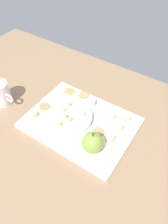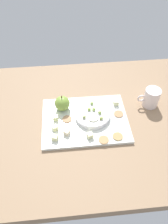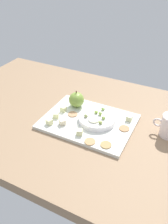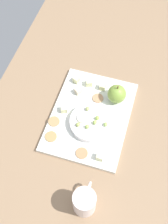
{
  "view_description": "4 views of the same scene",
  "coord_description": "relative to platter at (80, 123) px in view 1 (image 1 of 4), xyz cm",
  "views": [
    {
      "loc": [
        28.23,
        -39.19,
        66.17
      ],
      "look_at": [
        -0.16,
        3.97,
        9.63
      ],
      "focal_mm": 34.44,
      "sensor_mm": 36.0,
      "label": 1
    },
    {
      "loc": [
        6.07,
        64.96,
        81.3
      ],
      "look_at": [
        -0.25,
        -0.07,
        8.71
      ],
      "focal_mm": 34.94,
      "sensor_mm": 36.0,
      "label": 2
    },
    {
      "loc": [
        -35.5,
        74.98,
        67.36
      ],
      "look_at": [
        2.05,
        1.04,
        9.09
      ],
      "focal_mm": 37.79,
      "sensor_mm": 36.0,
      "label": 3
    },
    {
      "loc": [
        -56.0,
        -12.36,
        102.29
      ],
      "look_at": [
        -2.09,
        4.0,
        9.87
      ],
      "focal_mm": 48.09,
      "sensor_mm": 36.0,
      "label": 4
    }
  ],
  "objects": [
    {
      "name": "cheese_cube_1",
      "position": [
        13.49,
        9.75,
        1.86
      ],
      "size": [
        2.95,
        2.95,
        2.3
      ],
      "primitive_type": "cube",
      "rotation": [
        0.0,
        0.0,
        1.21
      ],
      "color": "beige",
      "rests_on": "platter"
    },
    {
      "name": "cracker_2",
      "position": [
        -15.68,
        -1.42,
        0.91
      ],
      "size": [
        4.25,
        4.25,
        0.4
      ],
      "primitive_type": "cylinder",
      "color": "tan",
      "rests_on": "platter"
    },
    {
      "name": "grape_5",
      "position": [
        -3.83,
        -6.67,
        3.76
      ],
      "size": [
        1.63,
        1.47,
        1.39
      ],
      "primitive_type": "ellipsoid",
      "color": "#9AC25D",
      "rests_on": "serving_dish"
    },
    {
      "name": "grape_0",
      "position": [
        -6.63,
        -0.65,
        3.79
      ],
      "size": [
        1.63,
        1.47,
        1.45
      ],
      "primitive_type": "ellipsoid",
      "color": "#99BB59",
      "rests_on": "serving_dish"
    },
    {
      "name": "cheese_cube_5",
      "position": [
        -1.02,
        9.98,
        1.86
      ],
      "size": [
        2.97,
        2.97,
        2.3
      ],
      "primitive_type": "cube",
      "rotation": [
        0.0,
        0.0,
        0.37
      ],
      "color": "beige",
      "rests_on": "platter"
    },
    {
      "name": "grape_1",
      "position": [
        -4.21,
        -2.79,
        3.83
      ],
      "size": [
        1.63,
        1.47,
        1.52
      ],
      "primitive_type": "ellipsoid",
      "color": "#9BBD56",
      "rests_on": "serving_dish"
    },
    {
      "name": "apple_slice_0",
      "position": [
        -3.4,
        1.86,
        3.37
      ],
      "size": [
        4.41,
        4.41,
        0.6
      ],
      "primitive_type": "cylinder",
      "color": "beige",
      "rests_on": "serving_dish"
    },
    {
      "name": "cracker_3",
      "position": [
        -6.58,
        12.11,
        0.91
      ],
      "size": [
        4.25,
        4.25,
        0.4
      ],
      "primitive_type": "cylinder",
      "color": "tan",
      "rests_on": "platter"
    },
    {
      "name": "grape_4",
      "position": [
        -6.78,
        2.74,
        3.72
      ],
      "size": [
        1.63,
        1.47,
        1.31
      ],
      "primitive_type": "ellipsoid",
      "color": "#99AD54",
      "rests_on": "serving_dish"
    },
    {
      "name": "cheese_cube_2",
      "position": [
        -15.59,
        -7.86,
        1.86
      ],
      "size": [
        2.41,
        2.41,
        2.3
      ],
      "primitive_type": "cube",
      "rotation": [
        0.0,
        0.0,
        1.52
      ],
      "color": "beige",
      "rests_on": "platter"
    },
    {
      "name": "cheese_cube_3",
      "position": [
        13.44,
        4.5,
        1.86
      ],
      "size": [
        3.01,
        3.01,
        2.3
      ],
      "primitive_type": "cube",
      "rotation": [
        0.0,
        0.0,
        0.4
      ],
      "color": "beige",
      "rests_on": "platter"
    },
    {
      "name": "grape_3",
      "position": [
        -2.14,
        -3.12,
        3.77
      ],
      "size": [
        1.63,
        1.47,
        1.4
      ],
      "primitive_type": "ellipsoid",
      "color": "#99C04C",
      "rests_on": "serving_dish"
    },
    {
      "name": "serving_dish",
      "position": [
        -3.49,
        -1.41,
        1.89
      ],
      "size": [
        15.98,
        15.98,
        2.36
      ],
      "primitive_type": "cylinder",
      "color": "white",
      "rests_on": "platter"
    },
    {
      "name": "apple_whole",
      "position": [
        9.79,
        -7.39,
        4.24
      ],
      "size": [
        7.06,
        7.06,
        7.06
      ],
      "primitive_type": "sphere",
      "color": "#7FA03D",
      "rests_on": "platter"
    },
    {
      "name": "cracker_0",
      "position": [
        -12.75,
        11.04,
        0.91
      ],
      "size": [
        4.25,
        4.25,
        0.4
      ],
      "primitive_type": "cylinder",
      "color": "tan",
      "rests_on": "platter"
    },
    {
      "name": "platter",
      "position": [
        0.0,
        0.0,
        0.0
      ],
      "size": [
        38.34,
        28.53,
        1.42
      ],
      "primitive_type": "cube",
      "color": "silver",
      "rests_on": "table"
    },
    {
      "name": "cracker_1",
      "position": [
        8.06,
        -0.62,
        0.91
      ],
      "size": [
        4.25,
        4.25,
        0.4
      ],
      "primitive_type": "cylinder",
      "color": "tan",
      "rests_on": "platter"
    },
    {
      "name": "table",
      "position": [
        0.53,
        -1.94,
        -3.05
      ],
      "size": [
        149.99,
        84.16,
        4.69
      ],
      "primitive_type": "cube",
      "color": "#8F7153",
      "rests_on": "ground"
    },
    {
      "name": "apple_stem",
      "position": [
        9.79,
        -7.39,
        8.38
      ],
      "size": [
        0.5,
        0.5,
        1.2
      ],
      "primitive_type": "cylinder",
      "color": "brown",
      "rests_on": "apple_whole"
    },
    {
      "name": "cheese_cube_4",
      "position": [
        8.49,
        7.45,
        1.86
      ],
      "size": [
        3.21,
        3.21,
        2.3
      ],
      "primitive_type": "cube",
      "rotation": [
        0.0,
        0.0,
        0.93
      ],
      "color": "beige",
      "rests_on": "platter"
    },
    {
      "name": "cheese_cube_0",
      "position": [
        13.15,
        -1.07,
        1.86
      ],
      "size": [
        2.32,
        2.32,
        2.3
      ],
      "primitive_type": "cube",
      "rotation": [
        0.0,
        0.0,
        0.01
      ],
      "color": "beige",
      "rests_on": "platter"
    },
    {
      "name": "cup",
      "position": [
        -32.17,
        -7.39,
        3.99
      ],
      "size": [
        10.46,
        7.26,
        9.41
      ],
      "color": "white",
      "rests_on": "table"
    },
    {
      "name": "grape_2",
      "position": [
        0.62,
        1.38,
        3.8
      ],
      "size": [
        1.63,
        1.47,
        1.46
      ],
      "primitive_type": "ellipsoid",
      "color": "#9EAC63",
      "rests_on": "serving_dish"
    }
  ]
}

